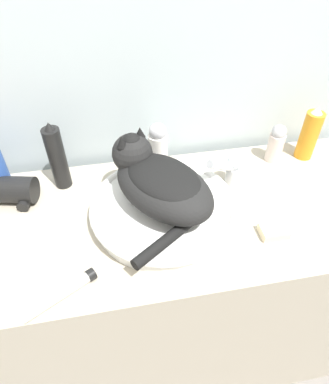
{
  "coord_description": "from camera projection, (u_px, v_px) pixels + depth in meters",
  "views": [
    {
      "loc": [
        -0.17,
        -0.38,
        1.51
      ],
      "look_at": [
        -0.05,
        0.24,
        0.93
      ],
      "focal_mm": 32.0,
      "sensor_mm": 36.0,
      "label": 1
    }
  ],
  "objects": [
    {
      "name": "cat",
      "position": [
        158.0,
        180.0,
        0.87
      ],
      "size": [
        0.32,
        0.38,
        0.17
      ],
      "rotation": [
        0.0,
        0.0,
        2.16
      ],
      "color": "black",
      "rests_on": "sink_basin"
    },
    {
      "name": "hairspray_can_black",
      "position": [
        57.0,
        158.0,
        0.97
      ],
      "size": [
        0.05,
        0.05,
        0.21
      ],
      "color": "black",
      "rests_on": "vanity_counter"
    },
    {
      "name": "lotion_bottle_white",
      "position": [
        158.0,
        150.0,
        1.01
      ],
      "size": [
        0.06,
        0.06,
        0.18
      ],
      "color": "white",
      "rests_on": "vanity_counter"
    },
    {
      "name": "cream_tube",
      "position": [
        61.0,
        294.0,
        0.75
      ],
      "size": [
        0.17,
        0.11,
        0.03
      ],
      "rotation": [
        0.0,
        0.0,
        0.52
      ],
      "color": "silver",
      "rests_on": "vanity_counter"
    },
    {
      "name": "wall_back",
      "position": [
        162.0,
        32.0,
        0.92
      ],
      "size": [
        8.0,
        0.05,
        2.4
      ],
      "color": "silver",
      "rests_on": "ground_plane"
    },
    {
      "name": "deodorant_stick",
      "position": [
        276.0,
        143.0,
        1.08
      ],
      "size": [
        0.05,
        0.05,
        0.13
      ],
      "color": "silver",
      "rests_on": "vanity_counter"
    },
    {
      "name": "faucet",
      "position": [
        231.0,
        168.0,
        0.99
      ],
      "size": [
        0.12,
        0.07,
        0.12
      ],
      "rotation": [
        0.0,
        0.0,
        -2.74
      ],
      "color": "silver",
      "rests_on": "vanity_counter"
    },
    {
      "name": "vanity_counter",
      "position": [
        178.0,
        291.0,
        1.23
      ],
      "size": [
        1.2,
        0.52,
        0.82
      ],
      "color": "#B2A893",
      "rests_on": "ground_plane"
    },
    {
      "name": "soap_bar",
      "position": [
        274.0,
        231.0,
        0.88
      ],
      "size": [
        0.07,
        0.05,
        0.02
      ],
      "color": "beige",
      "rests_on": "vanity_counter"
    },
    {
      "name": "sink_basin",
      "position": [
        164.0,
        209.0,
        0.92
      ],
      "size": [
        0.39,
        0.39,
        0.05
      ],
      "color": "white",
      "rests_on": "vanity_counter"
    },
    {
      "name": "hair_dryer",
      "position": [
        5.0,
        190.0,
        0.96
      ],
      "size": [
        0.2,
        0.12,
        0.08
      ],
      "rotation": [
        0.0,
        0.0,
        2.92
      ],
      "color": "black",
      "rests_on": "vanity_counter"
    },
    {
      "name": "spray_bottle_trigger",
      "position": [
        309.0,
        134.0,
        1.08
      ],
      "size": [
        0.06,
        0.06,
        0.18
      ],
      "color": "orange",
      "rests_on": "vanity_counter"
    }
  ]
}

